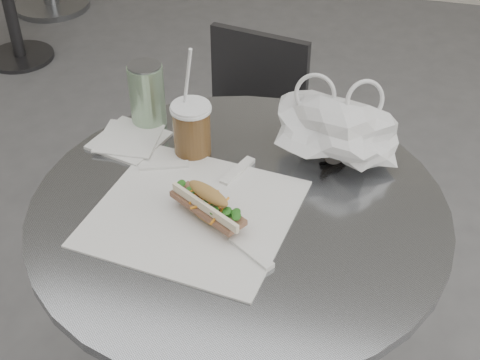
% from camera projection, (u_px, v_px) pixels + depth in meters
% --- Properties ---
extents(cafe_table, '(0.76, 0.76, 0.74)m').
position_uv_depth(cafe_table, '(239.00, 307.00, 1.37)').
color(cafe_table, slate).
rests_on(cafe_table, ground).
extents(chair_far, '(0.37, 0.40, 0.70)m').
position_uv_depth(chair_far, '(239.00, 173.00, 1.97)').
color(chair_far, '#2D2D2F').
rests_on(chair_far, ground).
extents(bg_chair, '(0.35, 0.37, 0.67)m').
position_uv_depth(bg_chair, '(4.00, 2.00, 2.97)').
color(bg_chair, '#2D2D2F').
rests_on(bg_chair, ground).
extents(sandwich_paper, '(0.38, 0.36, 0.00)m').
position_uv_depth(sandwich_paper, '(194.00, 213.00, 1.19)').
color(sandwich_paper, white).
rests_on(sandwich_paper, cafe_table).
extents(banh_mi, '(0.19, 0.16, 0.06)m').
position_uv_depth(banh_mi, '(208.00, 205.00, 1.15)').
color(banh_mi, '#B08E42').
rests_on(banh_mi, sandwich_paper).
extents(iced_coffee, '(0.08, 0.08, 0.23)m').
position_uv_depth(iced_coffee, '(192.00, 128.00, 1.30)').
color(iced_coffee, brown).
rests_on(iced_coffee, cafe_table).
extents(sunglasses, '(0.11, 0.09, 0.06)m').
position_uv_depth(sunglasses, '(350.00, 148.00, 1.31)').
color(sunglasses, black).
rests_on(sunglasses, cafe_table).
extents(plastic_bag, '(0.27, 0.23, 0.12)m').
position_uv_depth(plastic_bag, '(335.00, 130.00, 1.29)').
color(plastic_bag, silver).
rests_on(plastic_bag, cafe_table).
extents(napkin_stack, '(0.16, 0.16, 0.01)m').
position_uv_depth(napkin_stack, '(129.00, 140.00, 1.36)').
color(napkin_stack, white).
rests_on(napkin_stack, cafe_table).
extents(drink_can, '(0.07, 0.07, 0.14)m').
position_uv_depth(drink_can, '(147.00, 95.00, 1.37)').
color(drink_can, '#63A05D').
rests_on(drink_can, cafe_table).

